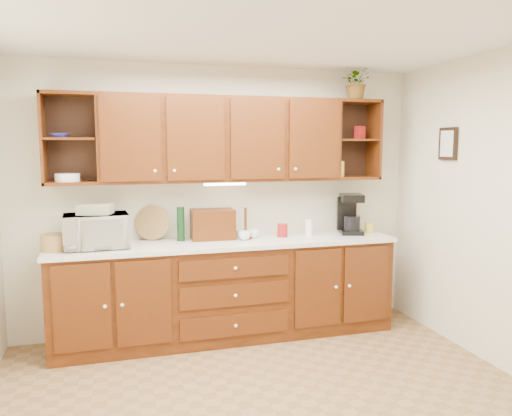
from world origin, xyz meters
TOP-DOWN VIEW (x-y plane):
  - floor at (0.00, 0.00)m, footprint 4.00×4.00m
  - ceiling at (0.00, 0.00)m, footprint 4.00×4.00m
  - back_wall at (0.00, 1.75)m, footprint 4.00×0.00m
  - base_cabinets at (0.00, 1.45)m, footprint 3.20×0.60m
  - countertop at (0.00, 1.44)m, footprint 3.24×0.64m
  - upper_cabinets at (0.01, 1.59)m, footprint 3.20×0.33m
  - undercabinet_light at (0.00, 1.53)m, footprint 0.40×0.05m
  - framed_picture at (1.98, 0.90)m, footprint 0.03×0.24m
  - wicker_basket at (-1.52, 1.40)m, footprint 0.23×0.23m
  - microwave at (-1.18, 1.43)m, footprint 0.57×0.40m
  - towel_stack at (-1.18, 1.43)m, footprint 0.32×0.27m
  - wine_bottle at (-0.42, 1.56)m, footprint 0.09×0.09m
  - woven_tray at (-0.68, 1.69)m, footprint 0.34×0.18m
  - bread_box at (-0.11, 1.57)m, footprint 0.42×0.27m
  - mug_tree at (0.19, 1.50)m, footprint 0.25×0.26m
  - canister_red at (0.57, 1.50)m, footprint 0.11×0.11m
  - canister_white at (0.84, 1.47)m, footprint 0.10×0.10m
  - canister_yellow at (1.51, 1.49)m, footprint 0.11×0.11m
  - coffee_maker at (1.30, 1.50)m, footprint 0.29×0.33m
  - bowl_stack at (-1.45, 1.55)m, footprint 0.19×0.19m
  - plate_stack at (-1.40, 1.56)m, footprint 0.27×0.27m
  - pantry_box_yellow at (1.18, 1.55)m, footprint 0.10×0.09m
  - pantry_box_red at (1.43, 1.58)m, footprint 0.11×0.10m
  - potted_plant at (1.36, 1.55)m, footprint 0.39×0.37m

SIDE VIEW (x-z plane):
  - floor at x=0.00m, z-range 0.00..0.00m
  - base_cabinets at x=0.00m, z-range 0.00..0.90m
  - countertop at x=0.00m, z-range 0.90..0.94m
  - woven_tray at x=-0.68m, z-range 0.79..1.11m
  - mug_tree at x=0.19m, z-range 0.84..1.14m
  - canister_yellow at x=1.51m, z-range 0.94..1.04m
  - canister_red at x=0.57m, z-range 0.94..1.07m
  - wicker_basket at x=-1.52m, z-range 0.94..1.08m
  - canister_white at x=0.84m, z-range 0.94..1.11m
  - bread_box at x=-0.11m, z-range 0.94..1.23m
  - microwave at x=-1.18m, z-range 0.94..1.24m
  - wine_bottle at x=-0.42m, z-range 0.94..1.26m
  - coffee_maker at x=1.30m, z-range 0.93..1.34m
  - towel_stack at x=-1.18m, z-range 1.24..1.32m
  - back_wall at x=0.00m, z-range -0.70..3.30m
  - undercabinet_light at x=0.00m, z-range 1.46..1.48m
  - plate_stack at x=-1.40m, z-range 1.52..1.59m
  - pantry_box_yellow at x=1.18m, z-range 1.52..1.67m
  - framed_picture at x=1.98m, z-range 1.70..2.00m
  - upper_cabinets at x=0.01m, z-range 1.49..2.29m
  - bowl_stack at x=-1.45m, z-range 1.90..1.94m
  - pantry_box_red at x=1.43m, z-range 1.90..2.03m
  - potted_plant at x=1.36m, z-range 2.29..2.63m
  - ceiling at x=0.00m, z-range 2.60..2.60m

